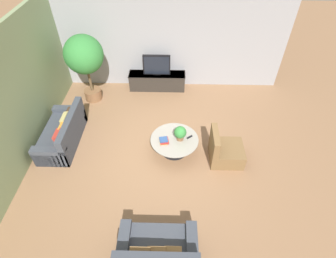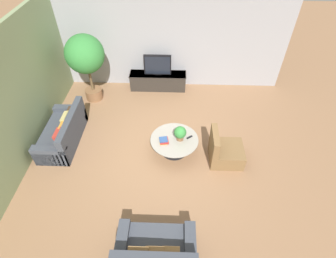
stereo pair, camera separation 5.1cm
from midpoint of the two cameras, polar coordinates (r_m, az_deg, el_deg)
ground_plane at (r=6.71m, az=-1.72°, el=-5.55°), size 24.00×24.00×0.00m
back_wall_stone at (r=8.44m, az=-0.86°, el=18.55°), size 7.40×0.12×3.00m
side_wall_left at (r=6.82m, az=-30.59°, el=5.30°), size 0.12×7.40×3.00m
media_console at (r=8.77m, az=-2.53°, el=10.43°), size 1.83×0.50×0.54m
television at (r=8.46m, az=-2.66°, el=13.75°), size 0.85×0.13×0.66m
coffee_table at (r=6.57m, az=1.18°, el=-2.98°), size 1.19×1.19×0.43m
couch_by_wall at (r=7.35m, az=-22.05°, el=-0.90°), size 0.84×1.74×0.84m
couch_near_entry at (r=5.14m, az=-2.58°, el=-25.09°), size 1.40×0.84×0.84m
armchair_wicker at (r=6.56m, az=11.96°, el=-4.73°), size 0.80×0.76×0.86m
potted_palm_tall at (r=8.03m, az=-17.92°, el=14.63°), size 1.10×1.10×2.08m
potted_plant_tabletop at (r=6.34m, az=2.45°, el=-0.84°), size 0.30×0.30×0.38m
book_stack at (r=6.39m, az=-1.15°, el=-2.51°), size 0.25×0.28×0.08m
remote_black at (r=6.54m, az=4.50°, el=-1.76°), size 0.15×0.13×0.02m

